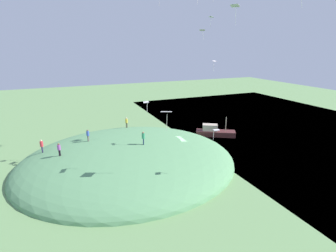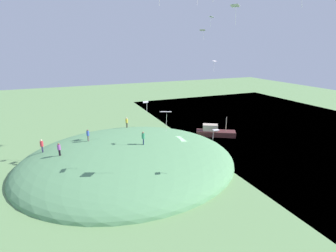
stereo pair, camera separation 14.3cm
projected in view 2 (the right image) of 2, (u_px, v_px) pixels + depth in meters
ground_plane at (175, 155)px, 38.33m from camera, size 160.00×160.00×0.00m
lake_water at (306, 134)px, 48.27m from camera, size 44.42×80.00×0.40m
grass_hill at (129, 162)px, 36.09m from camera, size 29.78×27.08×5.84m
boat_on_lake at (214, 132)px, 46.46m from camera, size 6.99×5.20×3.56m
person_watching_kites at (143, 136)px, 34.14m from camera, size 0.54×0.54×1.83m
person_walking_path at (59, 148)px, 31.93m from camera, size 0.48×0.48×1.67m
person_with_child at (88, 134)px, 36.05m from camera, size 0.53×0.53×1.72m
person_on_hilltop at (127, 121)px, 44.01m from camera, size 0.49×0.49×1.79m
person_near_shore at (42, 144)px, 34.21m from camera, size 0.53×0.53×1.82m
kite_0 at (235, 7)px, 31.75m from camera, size 1.18×1.29×2.37m
kite_1 at (203, 31)px, 39.94m from camera, size 1.01×0.93×1.53m
kite_4 at (166, 113)px, 25.45m from camera, size 1.35×1.18×2.17m
kite_5 at (216, 131)px, 26.52m from camera, size 0.67×0.55×1.20m
kite_6 at (211, 17)px, 38.31m from camera, size 0.67×0.91×1.48m
kite_7 at (146, 102)px, 26.21m from camera, size 0.72×0.87×1.13m
kite_8 at (214, 62)px, 42.37m from camera, size 0.79×0.66×1.83m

